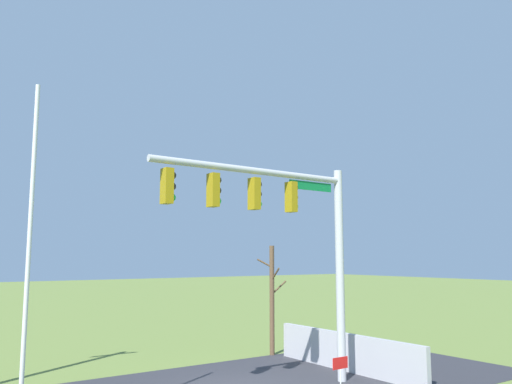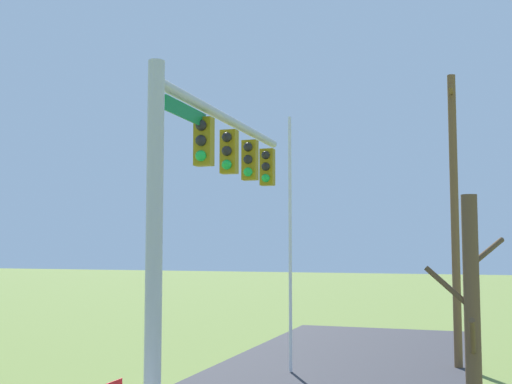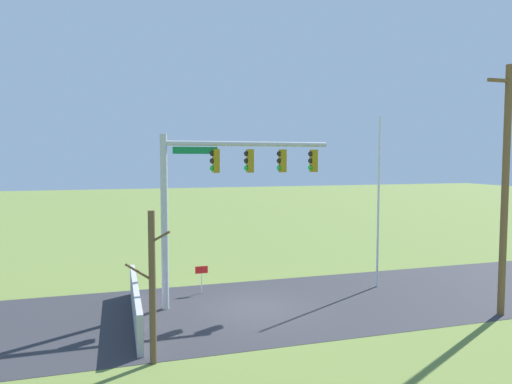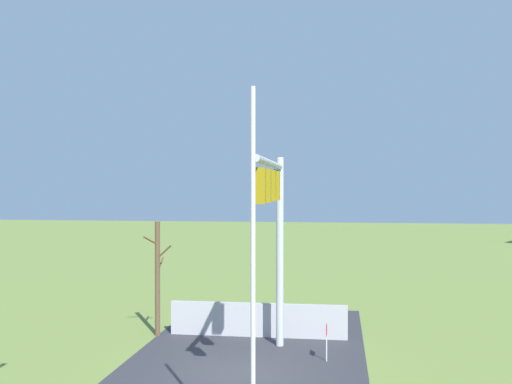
{
  "view_description": "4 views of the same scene",
  "coord_description": "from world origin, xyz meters",
  "px_view_note": "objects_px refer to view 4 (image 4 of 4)",
  "views": [
    {
      "loc": [
        -8.85,
        -13.49,
        4.0
      ],
      "look_at": [
        -0.02,
        -0.88,
        5.97
      ],
      "focal_mm": 35.97,
      "sensor_mm": 36.0,
      "label": 1
    },
    {
      "loc": [
        12.83,
        4.05,
        3.84
      ],
      "look_at": [
        0.35,
        -0.19,
        4.95
      ],
      "focal_mm": 45.1,
      "sensor_mm": 36.0,
      "label": 2
    },
    {
      "loc": [
        5.14,
        17.51,
        5.95
      ],
      "look_at": [
        -0.58,
        -1.53,
        4.56
      ],
      "focal_mm": 32.63,
      "sensor_mm": 36.0,
      "label": 3
    },
    {
      "loc": [
        -18.5,
        -3.14,
        5.87
      ],
      "look_at": [
        -0.6,
        -0.6,
        5.71
      ],
      "focal_mm": 41.97,
      "sensor_mm": 36.0,
      "label": 4
    }
  ],
  "objects_px": {
    "open_sign": "(327,335)",
    "flagpole": "(253,280)",
    "signal_mast": "(274,212)",
    "bare_tree": "(158,277)"
  },
  "relations": [
    {
      "from": "signal_mast",
      "to": "flagpole",
      "type": "bearing_deg",
      "value": -176.89
    },
    {
      "from": "signal_mast",
      "to": "bare_tree",
      "type": "bearing_deg",
      "value": 58.02
    },
    {
      "from": "bare_tree",
      "to": "open_sign",
      "type": "height_order",
      "value": "bare_tree"
    },
    {
      "from": "flagpole",
      "to": "open_sign",
      "type": "xyz_separation_m",
      "value": [
        8.06,
        -1.31,
        -3.05
      ]
    },
    {
      "from": "open_sign",
      "to": "flagpole",
      "type": "bearing_deg",
      "value": 170.76
    },
    {
      "from": "open_sign",
      "to": "signal_mast",
      "type": "bearing_deg",
      "value": 105.67
    },
    {
      "from": "flagpole",
      "to": "open_sign",
      "type": "distance_m",
      "value": 8.71
    },
    {
      "from": "flagpole",
      "to": "signal_mast",
      "type": "bearing_deg",
      "value": 3.11
    },
    {
      "from": "signal_mast",
      "to": "open_sign",
      "type": "distance_m",
      "value": 4.5
    },
    {
      "from": "signal_mast",
      "to": "open_sign",
      "type": "relative_size",
      "value": 5.81
    }
  ]
}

